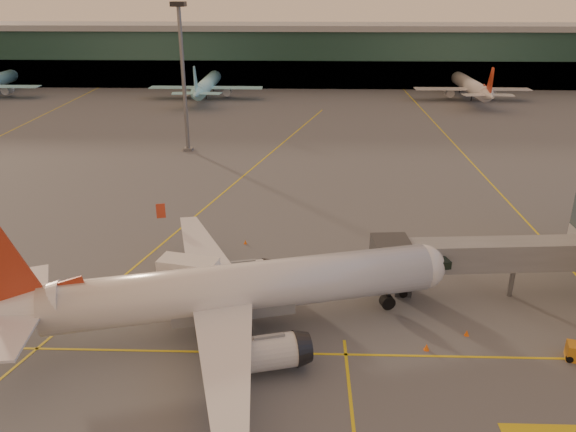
{
  "coord_description": "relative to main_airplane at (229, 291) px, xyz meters",
  "views": [
    {
      "loc": [
        1.46,
        -33.35,
        28.02
      ],
      "look_at": [
        -0.3,
        22.61,
        5.0
      ],
      "focal_mm": 35.0,
      "sensor_mm": 36.0,
      "label": 1
    }
  ],
  "objects": [
    {
      "name": "cone_fwd",
      "position": [
        16.61,
        -2.26,
        -3.7
      ],
      "size": [
        0.46,
        0.46,
        0.59
      ],
      "color": "#FB640D",
      "rests_on": "ground"
    },
    {
      "name": "mast_west_near",
      "position": [
        -15.12,
        57.89,
        10.87
      ],
      "size": [
        2.4,
        2.4,
        25.6
      ],
      "color": "slate",
      "rests_on": "ground"
    },
    {
      "name": "ground",
      "position": [
        4.88,
        -8.11,
        -3.99
      ],
      "size": [
        600.0,
        600.0,
        0.0
      ],
      "primitive_type": "plane",
      "color": "#4C4F54",
      "rests_on": "ground"
    },
    {
      "name": "distant_aircraft_row",
      "position": [
        -16.12,
        109.89,
        -3.99
      ],
      "size": [
        290.0,
        34.0,
        13.0
      ],
      "color": "#98EEFF",
      "rests_on": "ground"
    },
    {
      "name": "terminal",
      "position": [
        4.88,
        133.68,
        4.77
      ],
      "size": [
        400.0,
        20.0,
        17.6
      ],
      "color": "#19382D",
      "rests_on": "ground"
    },
    {
      "name": "main_airplane",
      "position": [
        0.0,
        0.0,
        0.0
      ],
      "size": [
        40.05,
        36.52,
        12.28
      ],
      "rotation": [
        0.0,
        0.0,
        0.26
      ],
      "color": "silver",
      "rests_on": "ground"
    },
    {
      "name": "cone_wing_left",
      "position": [
        -0.53,
        17.92,
        -3.75
      ],
      "size": [
        0.39,
        0.39,
        0.49
      ],
      "color": "#FB640D",
      "rests_on": "ground"
    },
    {
      "name": "cone_nose",
      "position": [
        20.5,
        -0.05,
        -3.73
      ],
      "size": [
        0.42,
        0.42,
        0.53
      ],
      "color": "#FB640D",
      "rests_on": "ground"
    },
    {
      "name": "catering_truck",
      "position": [
        -4.45,
        5.17,
        -1.55
      ],
      "size": [
        5.92,
        3.57,
        4.29
      ],
      "rotation": [
        0.0,
        0.0,
        -0.22
      ],
      "color": "red",
      "rests_on": "ground"
    },
    {
      "name": "taxi_markings",
      "position": [
        -2.45,
        36.38,
        -3.98
      ],
      "size": [
        100.12,
        173.0,
        0.01
      ],
      "color": "gold",
      "rests_on": "ground"
    },
    {
      "name": "jet_bridge",
      "position": [
        27.92,
        7.13,
        0.22
      ],
      "size": [
        28.38,
        5.46,
        6.01
      ],
      "color": "slate",
      "rests_on": "ground"
    }
  ]
}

